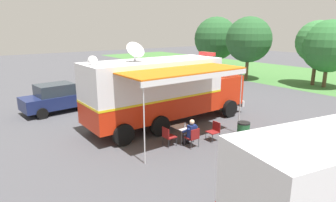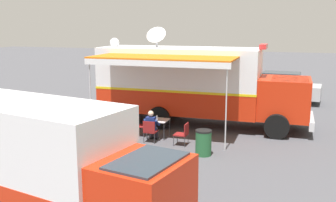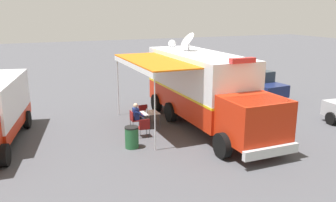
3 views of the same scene
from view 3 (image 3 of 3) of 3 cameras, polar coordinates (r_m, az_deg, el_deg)
The scene contains 11 objects.
ground_plane at distance 18.37m, azimuth 4.65°, elevation -3.28°, with size 100.00×100.00×0.00m, color #47474C.
lot_stripe at distance 19.62m, azimuth 12.36°, elevation -2.40°, with size 0.12×4.80×0.01m, color silver.
command_truck at distance 17.21m, azimuth 5.84°, elevation 2.18°, with size 4.87×9.50×4.53m.
folding_table at distance 17.33m, azimuth -2.89°, elevation -2.01°, with size 0.80×0.80×0.73m.
water_bottle at distance 17.23m, azimuth -3.40°, elevation -1.56°, with size 0.07×0.07×0.22m.
folding_chair_at_table at distance 17.18m, azimuth -5.46°, elevation -2.76°, with size 0.48×0.48×0.87m.
folding_chair_beside_table at distance 18.14m, azimuth -3.89°, elevation -1.80°, with size 0.48×0.48×0.87m.
folding_chair_spare_by_truck at distance 15.99m, azimuth -3.86°, elevation -4.06°, with size 0.50×0.50×0.87m.
seated_responder at distance 17.20m, azimuth -4.87°, elevation -2.25°, with size 0.66×0.55×1.25m.
trash_bin at distance 14.88m, azimuth -5.80°, elevation -5.77°, with size 0.57×0.57×0.91m.
car_behind_truck at distance 23.88m, azimuth 13.73°, elevation 2.69°, with size 2.28×4.33×1.76m.
Camera 3 is at (8.17, 15.47, 5.58)m, focal length 38.19 mm.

